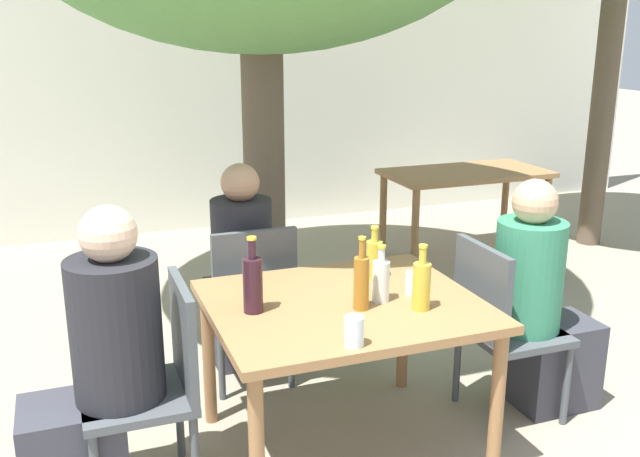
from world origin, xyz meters
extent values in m
plane|color=gray|center=(0.00, 0.00, 0.00)|extent=(30.00, 30.00, 0.00)
cube|color=white|center=(0.00, 3.95, 1.40)|extent=(10.00, 0.08, 2.80)
cylinder|color=brown|center=(0.08, 1.53, 0.94)|extent=(0.26, 0.26, 1.87)
cylinder|color=brown|center=(3.28, 2.22, 1.15)|extent=(0.20, 0.20, 2.29)
cube|color=#996B42|center=(0.00, 0.00, 0.71)|extent=(1.17, 0.99, 0.04)
cylinder|color=#996B42|center=(-0.52, -0.44, 0.34)|extent=(0.06, 0.06, 0.69)
cylinder|color=#996B42|center=(0.52, -0.44, 0.34)|extent=(0.06, 0.06, 0.69)
cylinder|color=#996B42|center=(-0.52, 0.44, 0.34)|extent=(0.06, 0.06, 0.69)
cylinder|color=#996B42|center=(0.52, 0.44, 0.34)|extent=(0.06, 0.06, 0.69)
cube|color=#996B42|center=(2.03, 2.31, 0.71)|extent=(1.33, 0.70, 0.04)
cylinder|color=#996B42|center=(1.42, 2.02, 0.34)|extent=(0.06, 0.06, 0.69)
cylinder|color=#996B42|center=(2.63, 2.02, 0.34)|extent=(0.06, 0.06, 0.69)
cylinder|color=#996B42|center=(1.42, 2.60, 0.34)|extent=(0.06, 0.06, 0.69)
cylinder|color=#996B42|center=(2.63, 2.60, 0.34)|extent=(0.06, 0.06, 0.69)
cube|color=#474C51|center=(-0.90, 0.00, 0.44)|extent=(0.44, 0.44, 0.04)
cube|color=#474C51|center=(-0.70, 0.00, 0.68)|extent=(0.04, 0.44, 0.45)
cylinder|color=#474C51|center=(-1.09, 0.19, 0.21)|extent=(0.04, 0.04, 0.42)
cylinder|color=#474C51|center=(-0.71, 0.19, 0.21)|extent=(0.04, 0.04, 0.42)
cube|color=#474C51|center=(0.90, 0.00, 0.44)|extent=(0.44, 0.44, 0.04)
cube|color=#474C51|center=(0.70, 0.00, 0.68)|extent=(0.04, 0.44, 0.45)
cylinder|color=#474C51|center=(1.09, -0.19, 0.21)|extent=(0.04, 0.04, 0.42)
cylinder|color=#474C51|center=(1.09, 0.19, 0.21)|extent=(0.04, 0.04, 0.42)
cylinder|color=#474C51|center=(0.71, -0.19, 0.21)|extent=(0.04, 0.04, 0.42)
cylinder|color=#474C51|center=(0.71, 0.19, 0.21)|extent=(0.04, 0.04, 0.42)
cube|color=#474C51|center=(-0.23, 0.82, 0.44)|extent=(0.44, 0.44, 0.04)
cube|color=#474C51|center=(-0.23, 0.62, 0.68)|extent=(0.44, 0.04, 0.45)
cylinder|color=#474C51|center=(-0.04, 1.01, 0.21)|extent=(0.04, 0.04, 0.42)
cylinder|color=#474C51|center=(-0.42, 1.01, 0.21)|extent=(0.04, 0.04, 0.42)
cylinder|color=#474C51|center=(-0.04, 0.63, 0.21)|extent=(0.04, 0.04, 0.42)
cylinder|color=#474C51|center=(-0.42, 0.63, 0.21)|extent=(0.04, 0.04, 0.42)
cube|color=#383842|center=(-1.16, 0.00, 0.23)|extent=(0.40, 0.32, 0.45)
cylinder|color=#232328|center=(-0.96, 0.00, 0.74)|extent=(0.36, 0.36, 0.58)
sphere|color=beige|center=(-0.96, 0.00, 1.13)|extent=(0.22, 0.22, 0.22)
cube|color=#383842|center=(1.16, 0.00, 0.23)|extent=(0.40, 0.30, 0.45)
cylinder|color=#337F5B|center=(0.96, 0.00, 0.72)|extent=(0.33, 0.33, 0.54)
sphere|color=tan|center=(0.96, 0.00, 1.09)|extent=(0.21, 0.21, 0.21)
cube|color=#383842|center=(-0.23, 1.08, 0.23)|extent=(0.29, 0.40, 0.45)
cylinder|color=#232328|center=(-0.23, 0.88, 0.73)|extent=(0.33, 0.33, 0.55)
sphere|color=tan|center=(-0.23, 0.88, 1.09)|extent=(0.21, 0.21, 0.21)
cylinder|color=gold|center=(0.25, 0.23, 0.82)|extent=(0.08, 0.08, 0.18)
cylinder|color=gold|center=(0.25, 0.23, 0.94)|extent=(0.03, 0.03, 0.06)
cylinder|color=gold|center=(0.25, 0.23, 0.98)|extent=(0.04, 0.04, 0.01)
cylinder|color=#331923|center=(-0.40, 0.02, 0.84)|extent=(0.08, 0.08, 0.23)
cylinder|color=#331923|center=(-0.40, 0.02, 1.00)|extent=(0.03, 0.03, 0.08)
cylinder|color=gold|center=(-0.40, 0.02, 1.05)|extent=(0.04, 0.04, 0.01)
cylinder|color=#9E661E|center=(0.04, -0.11, 0.84)|extent=(0.07, 0.07, 0.23)
cylinder|color=#9E661E|center=(0.04, -0.11, 1.00)|extent=(0.03, 0.03, 0.08)
cylinder|color=gold|center=(0.04, -0.11, 1.04)|extent=(0.03, 0.03, 0.01)
cylinder|color=gold|center=(0.27, -0.20, 0.83)|extent=(0.08, 0.08, 0.20)
cylinder|color=gold|center=(0.27, -0.20, 0.97)|extent=(0.03, 0.03, 0.07)
cylinder|color=gold|center=(0.27, -0.20, 1.01)|extent=(0.04, 0.04, 0.01)
cylinder|color=silver|center=(0.15, -0.05, 0.82)|extent=(0.08, 0.08, 0.18)
cylinder|color=silver|center=(0.15, -0.05, 0.94)|extent=(0.03, 0.03, 0.06)
cylinder|color=gold|center=(0.15, -0.05, 0.98)|extent=(0.04, 0.04, 0.01)
cylinder|color=white|center=(0.33, -0.02, 0.78)|extent=(0.08, 0.08, 0.10)
cylinder|color=silver|center=(-0.13, -0.43, 0.79)|extent=(0.08, 0.08, 0.12)
camera|label=1|loc=(-1.10, -2.69, 1.89)|focal=40.00mm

